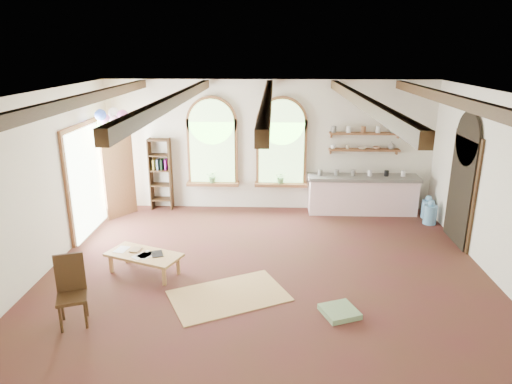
{
  "coord_description": "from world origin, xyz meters",
  "views": [
    {
      "loc": [
        0.11,
        -7.54,
        3.91
      ],
      "look_at": [
        -0.21,
        0.6,
        1.32
      ],
      "focal_mm": 32.0,
      "sensor_mm": 36.0,
      "label": 1
    }
  ],
  "objects_px": {
    "kitchen_counter": "(362,194)",
    "balloon_cluster": "(114,123)",
    "coffee_table": "(144,256)",
    "side_chair": "(73,305)"
  },
  "relations": [
    {
      "from": "kitchen_counter",
      "to": "balloon_cluster",
      "type": "height_order",
      "value": "balloon_cluster"
    },
    {
      "from": "coffee_table",
      "to": "side_chair",
      "type": "distance_m",
      "value": 1.72
    },
    {
      "from": "coffee_table",
      "to": "balloon_cluster",
      "type": "xyz_separation_m",
      "value": [
        -1.21,
        2.47,
        2.0
      ]
    },
    {
      "from": "side_chair",
      "to": "balloon_cluster",
      "type": "height_order",
      "value": "balloon_cluster"
    },
    {
      "from": "kitchen_counter",
      "to": "balloon_cluster",
      "type": "distance_m",
      "value": 6.07
    },
    {
      "from": "kitchen_counter",
      "to": "balloon_cluster",
      "type": "bearing_deg",
      "value": -171.03
    },
    {
      "from": "coffee_table",
      "to": "side_chair",
      "type": "relative_size",
      "value": 1.4
    },
    {
      "from": "coffee_table",
      "to": "balloon_cluster",
      "type": "distance_m",
      "value": 3.4
    },
    {
      "from": "kitchen_counter",
      "to": "side_chair",
      "type": "distance_m",
      "value": 7.13
    },
    {
      "from": "kitchen_counter",
      "to": "side_chair",
      "type": "xyz_separation_m",
      "value": [
        -5.11,
        -4.98,
        -0.17
      ]
    }
  ]
}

